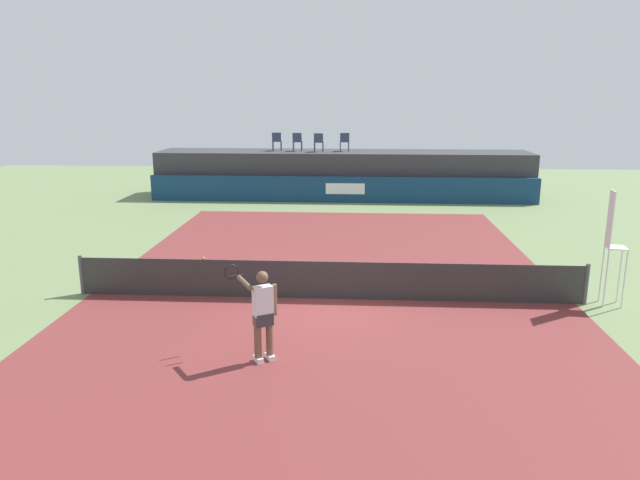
% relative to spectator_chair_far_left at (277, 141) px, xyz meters
% --- Properties ---
extents(ground_plane, '(48.00, 48.00, 0.00)m').
position_rel_spectator_chair_far_left_xyz_m(ground_plane, '(3.26, -12.41, -2.69)').
color(ground_plane, '#6B7F51').
extents(court_inner, '(12.00, 22.00, 0.00)m').
position_rel_spectator_chair_far_left_xyz_m(court_inner, '(3.26, -15.41, -2.69)').
color(court_inner, maroon).
rests_on(court_inner, ground).
extents(sponsor_wall, '(18.00, 0.22, 1.20)m').
position_rel_spectator_chair_far_left_xyz_m(sponsor_wall, '(3.26, -1.91, -2.09)').
color(sponsor_wall, navy).
rests_on(sponsor_wall, ground).
extents(spectator_platform, '(18.00, 2.80, 2.20)m').
position_rel_spectator_chair_far_left_xyz_m(spectator_platform, '(3.26, -0.11, -1.59)').
color(spectator_platform, '#38383D').
rests_on(spectator_platform, ground).
extents(spectator_chair_far_left, '(0.46, 0.46, 0.89)m').
position_rel_spectator_chair_far_left_xyz_m(spectator_chair_far_left, '(0.00, 0.00, 0.00)').
color(spectator_chair_far_left, '#2D3D56').
rests_on(spectator_chair_far_left, spectator_platform).
extents(spectator_chair_left, '(0.44, 0.44, 0.89)m').
position_rel_spectator_chair_far_left_xyz_m(spectator_chair_left, '(1.03, -0.20, 0.00)').
color(spectator_chair_left, '#2D3D56').
rests_on(spectator_chair_left, spectator_platform).
extents(spectator_chair_center, '(0.44, 0.44, 0.89)m').
position_rel_spectator_chair_far_left_xyz_m(spectator_chair_center, '(2.08, -0.44, 0.00)').
color(spectator_chair_center, '#2D3D56').
rests_on(spectator_chair_center, spectator_platform).
extents(spectator_chair_right, '(0.47, 0.47, 0.89)m').
position_rel_spectator_chair_far_left_xyz_m(spectator_chair_right, '(3.32, -0.07, 0.00)').
color(spectator_chair_right, '#2D3D56').
rests_on(spectator_chair_right, spectator_platform).
extents(umpire_chair, '(0.49, 0.49, 2.76)m').
position_rel_spectator_chair_far_left_xyz_m(umpire_chair, '(9.95, -15.40, -1.11)').
color(umpire_chair, white).
rests_on(umpire_chair, ground).
extents(tennis_net, '(12.40, 0.02, 0.95)m').
position_rel_spectator_chair_far_left_xyz_m(tennis_net, '(3.26, -15.41, -2.22)').
color(tennis_net, '#2D2D2D').
rests_on(tennis_net, ground).
extents(net_post_near, '(0.10, 0.10, 1.00)m').
position_rel_spectator_chair_far_left_xyz_m(net_post_near, '(-2.94, -15.41, -2.19)').
color(net_post_near, '#4C4C51').
rests_on(net_post_near, ground).
extents(net_post_far, '(0.10, 0.10, 1.00)m').
position_rel_spectator_chair_far_left_xyz_m(net_post_far, '(9.46, -15.41, -2.19)').
color(net_post_far, '#4C4C51').
rests_on(net_post_far, ground).
extents(tennis_player, '(1.11, 1.00, 1.77)m').
position_rel_spectator_chair_far_left_xyz_m(tennis_player, '(2.21, -18.99, -1.73)').
color(tennis_player, white).
rests_on(tennis_player, court_inner).
extents(tennis_ball, '(0.07, 0.07, 0.07)m').
position_rel_spectator_chair_far_left_xyz_m(tennis_ball, '(-0.71, -12.02, -2.66)').
color(tennis_ball, '#D8EA33').
rests_on(tennis_ball, court_inner).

